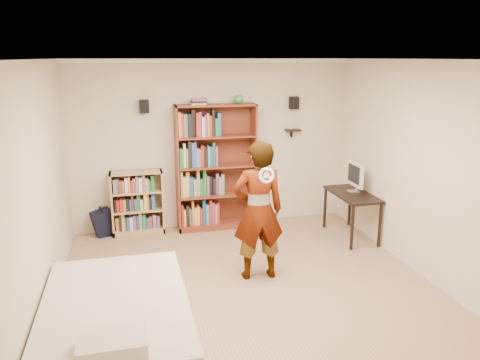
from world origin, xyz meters
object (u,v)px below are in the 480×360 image
object	(u,v)px
tall_bookshelf	(216,168)
person	(258,211)
low_bookshelf	(138,203)
daybed	(116,319)
computer_desk	(351,215)

from	to	relation	value
tall_bookshelf	person	xyz separation A→B (m)	(0.16, -1.89, -0.12)
low_bookshelf	person	size ratio (longest dim) A/B	0.57
low_bookshelf	person	xyz separation A→B (m)	(1.42, -1.93, 0.38)
tall_bookshelf	person	bearing A→B (deg)	-85.09
daybed	person	xyz separation A→B (m)	(1.73, 1.15, 0.57)
tall_bookshelf	low_bookshelf	size ratio (longest dim) A/B	2.00
tall_bookshelf	computer_desk	bearing A→B (deg)	-25.18
low_bookshelf	person	bearing A→B (deg)	-53.63
low_bookshelf	computer_desk	bearing A→B (deg)	-16.50
computer_desk	daybed	size ratio (longest dim) A/B	0.49
tall_bookshelf	daybed	size ratio (longest dim) A/B	0.95
tall_bookshelf	low_bookshelf	world-z (taller)	tall_bookshelf
daybed	person	size ratio (longest dim) A/B	1.20
computer_desk	person	bearing A→B (deg)	-151.19
low_bookshelf	daybed	world-z (taller)	low_bookshelf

